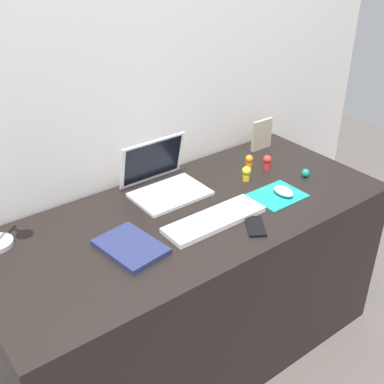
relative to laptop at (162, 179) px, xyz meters
name	(u,v)px	position (x,y,z in m)	size (l,w,h in m)	color
ground_plane	(191,346)	(-0.01, -0.21, -0.79)	(6.00, 6.00, 0.00)	#59514C
back_wall	(137,169)	(-0.01, 0.18, -0.03)	(2.82, 0.05, 1.53)	silver
desk	(191,285)	(-0.01, -0.21, -0.42)	(1.62, 0.71, 0.74)	black
laptop	(162,179)	(0.00, 0.00, 0.00)	(0.30, 0.26, 0.21)	white
keyboard	(214,220)	(0.02, -0.32, -0.04)	(0.41, 0.13, 0.02)	white
mousepad	(277,195)	(0.35, -0.33, -0.05)	(0.21, 0.17, 0.00)	teal
mouse	(283,191)	(0.37, -0.34, -0.03)	(0.06, 0.10, 0.03)	white
cell_phone	(255,226)	(0.12, -0.44, -0.05)	(0.06, 0.13, 0.01)	black
notebook_pad	(131,247)	(-0.32, -0.28, -0.04)	(0.17, 0.24, 0.02)	navy
picture_frame	(262,135)	(0.62, 0.05, 0.02)	(0.12, 0.02, 0.15)	#B2A58C
toy_figurine_red	(267,162)	(0.49, -0.12, -0.02)	(0.04, 0.04, 0.07)	red
toy_figurine_teal	(305,173)	(0.57, -0.28, -0.03)	(0.03, 0.03, 0.04)	teal
toy_figurine_yellow	(246,173)	(0.34, -0.15, -0.02)	(0.04, 0.04, 0.07)	yellow
toy_figurine_orange	(249,161)	(0.42, -0.07, -0.02)	(0.04, 0.04, 0.07)	orange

